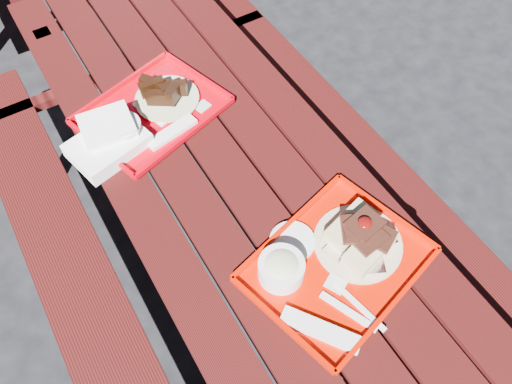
{
  "coord_description": "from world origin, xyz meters",
  "views": [
    {
      "loc": [
        -0.41,
        -0.83,
        2.02
      ],
      "look_at": [
        0.0,
        -0.15,
        0.82
      ],
      "focal_mm": 35.0,
      "sensor_mm": 36.0,
      "label": 1
    }
  ],
  "objects": [
    {
      "name": "ground",
      "position": [
        0.0,
        0.0,
        0.0
      ],
      "size": [
        60.0,
        60.0,
        0.0
      ],
      "primitive_type": "plane",
      "color": "black",
      "rests_on": "ground"
    },
    {
      "name": "near_tray",
      "position": [
        0.08,
        -0.42,
        0.79
      ],
      "size": [
        0.55,
        0.48,
        0.15
      ],
      "color": "red",
      "rests_on": "picnic_table_near"
    },
    {
      "name": "far_tray",
      "position": [
        -0.12,
        0.34,
        0.77
      ],
      "size": [
        0.53,
        0.47,
        0.08
      ],
      "color": "#C2000D",
      "rests_on": "picnic_table_near"
    },
    {
      "name": "picnic_table_near",
      "position": [
        -0.0,
        0.0,
        0.56
      ],
      "size": [
        1.41,
        2.4,
        0.75
      ],
      "color": "#380C0A",
      "rests_on": "ground"
    },
    {
      "name": "white_cloth",
      "position": [
        -0.29,
        0.28,
        0.79
      ],
      "size": [
        0.27,
        0.22,
        0.1
      ],
      "color": "white",
      "rests_on": "picnic_table_near"
    }
  ]
}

